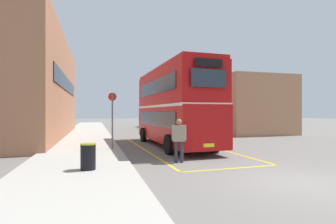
{
  "coord_description": "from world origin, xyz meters",
  "views": [
    {
      "loc": [
        -5.86,
        -6.49,
        2.09
      ],
      "look_at": [
        -1.0,
        10.82,
        2.1
      ],
      "focal_mm": 28.15,
      "sensor_mm": 36.0,
      "label": 1
    }
  ],
  "objects_px": {
    "double_decker_bus": "(174,105)",
    "litter_bin": "(88,156)",
    "bus_stop_sign": "(112,115)",
    "single_deck_bus": "(161,116)",
    "pedestrian_boarding": "(179,137)"
  },
  "relations": [
    {
      "from": "litter_bin",
      "to": "pedestrian_boarding",
      "type": "bearing_deg",
      "value": 16.17
    },
    {
      "from": "double_decker_bus",
      "to": "litter_bin",
      "type": "height_order",
      "value": "double_decker_bus"
    },
    {
      "from": "double_decker_bus",
      "to": "bus_stop_sign",
      "type": "xyz_separation_m",
      "value": [
        -3.79,
        -1.22,
        -0.59
      ]
    },
    {
      "from": "pedestrian_boarding",
      "to": "litter_bin",
      "type": "relative_size",
      "value": 2.04
    },
    {
      "from": "single_deck_bus",
      "to": "pedestrian_boarding",
      "type": "distance_m",
      "value": 23.71
    },
    {
      "from": "single_deck_bus",
      "to": "double_decker_bus",
      "type": "bearing_deg",
      "value": -101.72
    },
    {
      "from": "single_deck_bus",
      "to": "bus_stop_sign",
      "type": "distance_m",
      "value": 20.64
    },
    {
      "from": "litter_bin",
      "to": "bus_stop_sign",
      "type": "distance_m",
      "value": 5.28
    },
    {
      "from": "double_decker_bus",
      "to": "litter_bin",
      "type": "bearing_deg",
      "value": -128.45
    },
    {
      "from": "litter_bin",
      "to": "bus_stop_sign",
      "type": "bearing_deg",
      "value": 77.2
    },
    {
      "from": "double_decker_bus",
      "to": "litter_bin",
      "type": "distance_m",
      "value": 8.15
    },
    {
      "from": "double_decker_bus",
      "to": "pedestrian_boarding",
      "type": "relative_size",
      "value": 5.39
    },
    {
      "from": "pedestrian_boarding",
      "to": "bus_stop_sign",
      "type": "xyz_separation_m",
      "value": [
        -2.45,
        3.94,
        0.86
      ]
    },
    {
      "from": "double_decker_bus",
      "to": "single_deck_bus",
      "type": "height_order",
      "value": "double_decker_bus"
    },
    {
      "from": "single_deck_bus",
      "to": "bus_stop_sign",
      "type": "bearing_deg",
      "value": -111.39
    }
  ]
}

